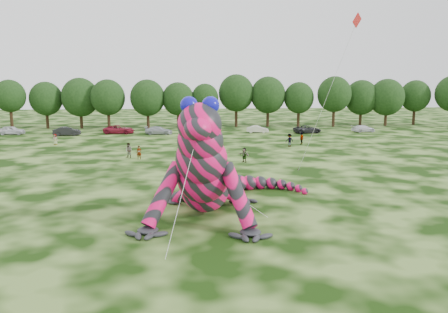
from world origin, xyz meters
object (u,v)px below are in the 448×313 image
object	(u,v)px
tree_7	(148,104)
tree_16	(415,103)
inflatable_gecko	(206,153)
tree_6	(108,104)
tree_3	(10,105)
tree_8	(178,105)
car_1	(67,131)
tree_4	(46,105)
tree_15	(387,102)
tree_14	(361,103)
spectator_4	(55,139)
car_5	(258,129)
spectator_3	(302,139)
tree_13	(334,102)
tree_12	(299,104)
car_7	(363,129)
car_4	(203,129)
car_6	(307,129)
tree_9	(205,106)
tree_5	(80,103)
spectator_5	(244,155)
car_2	(119,129)
spectator_0	(139,152)
tree_11	(268,102)
spectator_2	(289,140)
tree_10	(236,101)
flying_kite	(352,32)
car_3	(159,130)

from	to	relation	value
tree_7	tree_16	size ratio (longest dim) A/B	1.01
inflatable_gecko	tree_6	size ratio (longest dim) A/B	1.73
tree_3	tree_16	distance (m)	81.20
tree_8	tree_16	distance (m)	49.72
car_1	tree_4	bearing A→B (deg)	24.42
tree_15	tree_16	world-z (taller)	tree_15
tree_14	spectator_4	size ratio (longest dim) A/B	6.01
car_5	spectator_3	size ratio (longest dim) A/B	2.29
tree_15	car_1	size ratio (longest dim) A/B	2.15
tree_6	tree_13	size ratio (longest dim) A/B	0.94
tree_4	tree_13	size ratio (longest dim) A/B	0.89
tree_12	car_7	world-z (taller)	tree_12
tree_16	car_4	xyz separation A→B (m)	(-45.13, -10.14, -4.04)
tree_4	car_6	size ratio (longest dim) A/B	1.84
inflatable_gecko	tree_9	distance (m)	56.23
spectator_4	spectator_3	distance (m)	35.86
tree_5	tree_16	distance (m)	68.58
tree_16	spectator_5	size ratio (longest dim) A/B	5.64
tree_16	car_2	xyz separation A→B (m)	(-59.98, -10.74, -3.94)
tree_16	spectator_0	size ratio (longest dim) A/B	5.83
car_2	tree_11	bearing A→B (deg)	-64.33
car_1	car_7	distance (m)	52.21
tree_3	tree_13	distance (m)	62.85
tree_12	spectator_2	xyz separation A→B (m)	(-8.44, -27.03, -3.57)
tree_10	tree_16	world-z (taller)	tree_10
car_6	spectator_5	xyz separation A→B (m)	(-15.13, -27.09, 0.15)
flying_kite	tree_10	world-z (taller)	flying_kite
car_7	tree_8	bearing A→B (deg)	62.25
tree_4	tree_6	world-z (taller)	tree_6
tree_5	spectator_0	world-z (taller)	tree_5
tree_15	car_2	bearing A→B (deg)	-170.22
tree_4	car_1	bearing A→B (deg)	-61.01
tree_12	tree_14	bearing A→B (deg)	4.18
tree_8	spectator_4	bearing A→B (deg)	-129.81
tree_8	car_7	bearing A→B (deg)	-16.42
car_7	spectator_2	distance (m)	24.14
spectator_5	tree_3	bearing A→B (deg)	-174.95
car_4	spectator_4	world-z (taller)	spectator_4
tree_15	spectator_3	world-z (taller)	tree_15
tree_6	inflatable_gecko	bearing A→B (deg)	-74.05
tree_13	tree_14	world-z (taller)	tree_13
spectator_0	spectator_5	xyz separation A→B (m)	(12.07, -3.13, 0.03)
car_2	spectator_2	world-z (taller)	spectator_2
car_1	tree_12	bearing A→B (deg)	-80.03
car_3	spectator_4	world-z (taller)	spectator_4
car_2	spectator_0	bearing A→B (deg)	-160.09
tree_6	spectator_3	bearing A→B (deg)	-37.40
tree_8	car_5	world-z (taller)	tree_8
spectator_0	car_4	bearing A→B (deg)	76.29
tree_13	tree_15	size ratio (longest dim) A/B	1.05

